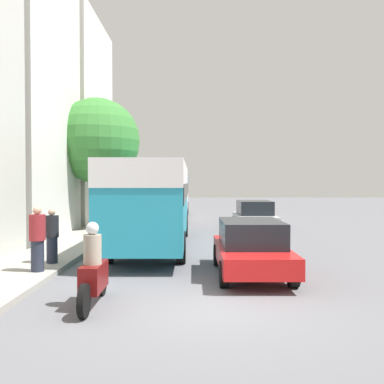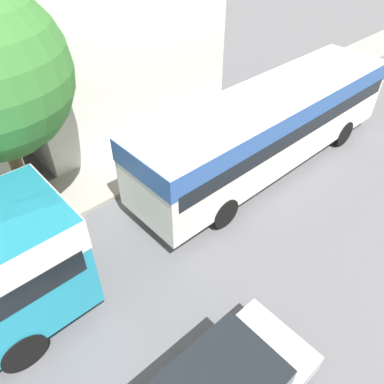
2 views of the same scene
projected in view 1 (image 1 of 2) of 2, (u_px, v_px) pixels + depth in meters
name	position (u px, v px, depth m)	size (l,w,h in m)	color
ground_plane	(208.00, 308.00, 8.57)	(120.00, 120.00, 0.00)	slate
building_far_terrace	(59.00, 122.00, 27.19)	(5.09, 8.17, 12.72)	silver
bus_lead	(152.00, 194.00, 16.48)	(2.56, 10.52, 3.18)	teal
bus_following	(167.00, 191.00, 29.36)	(2.60, 10.86, 2.85)	silver
motorcycle_behind_lead	(91.00, 273.00, 8.66)	(0.38, 2.24, 1.73)	maroon
car_crossing	(252.00, 215.00, 22.07)	(1.94, 4.35, 1.55)	#B7B7BC
car_far_curb	(249.00, 247.00, 11.58)	(1.88, 4.35, 1.49)	red
pedestrian_near_curb	(50.00, 236.00, 12.49)	(0.40, 0.40, 1.60)	#232838
pedestrian_walking_away	(35.00, 238.00, 11.33)	(0.43, 0.43, 1.74)	#232838
street_tree	(95.00, 141.00, 21.81)	(4.35, 4.35, 6.66)	brown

